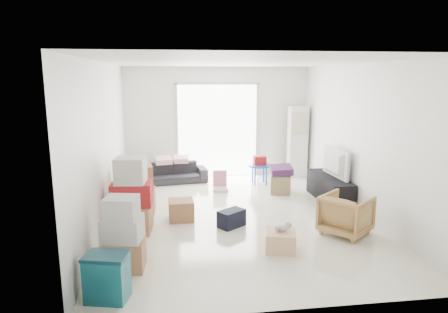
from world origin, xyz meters
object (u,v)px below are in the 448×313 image
sofa (173,170)px  storage_bins (107,277)px  wood_crate (281,241)px  tv_console (330,188)px  kids_table (260,164)px  armchair (346,213)px  ac_tower (297,142)px  television (330,173)px  ottoman (281,184)px

sofa → storage_bins: 5.09m
storage_bins → wood_crate: (2.28, 1.02, -0.13)m
tv_console → kids_table: kids_table is taller
armchair → storage_bins: bearing=73.0°
ac_tower → tv_console: (0.05, -2.00, -0.63)m
ac_tower → kids_table: size_ratio=2.65×
ac_tower → kids_table: (-1.08, -0.57, -0.40)m
television → sofa: bearing=55.0°
armchair → wood_crate: size_ratio=1.66×
tv_console → storage_bins: 5.03m
sofa → storage_bins: size_ratio=2.87×
tv_console → sofa: (-3.11, 1.85, 0.06)m
sofa → storage_bins: bearing=-105.9°
television → sofa: size_ratio=0.64×
tv_console → ottoman: 1.04m
tv_console → ottoman: (-0.84, 0.62, -0.04)m
ottoman → tv_console: bearing=-36.6°
sofa → ottoman: size_ratio=3.85×
ac_tower → ottoman: size_ratio=4.30×
armchair → kids_table: size_ratio=1.06×
wood_crate → armchair: bearing=20.9°
ac_tower → wood_crate: (-1.57, -4.16, -0.73)m
tv_console → television: bearing=0.0°
sofa → armchair: bearing=-60.0°
storage_bins → ottoman: storage_bins is taller
tv_console → wood_crate: 2.70m
sofa → wood_crate: size_ratio=3.69×
kids_table → wood_crate: (-0.49, -3.59, -0.33)m
sofa → television: bearing=-37.7°
armchair → storage_bins: size_ratio=1.29×
sofa → ottoman: sofa is taller
sofa → storage_bins: sofa is taller
ottoman → wood_crate: (-0.78, -2.78, -0.06)m
television → wood_crate: (-1.62, -2.16, -0.42)m
tv_console → television: size_ratio=1.49×
kids_table → wood_crate: bearing=-97.8°
ac_tower → tv_console: size_ratio=1.18×
ac_tower → ottoman: bearing=-119.7°
armchair → kids_table: (-0.69, 3.14, 0.12)m
wood_crate → sofa: bearing=110.4°
television → ottoman: (-0.84, 0.62, -0.36)m
tv_console → wood_crate: bearing=-126.9°
ac_tower → television: (0.05, -2.00, -0.31)m
ac_tower → television: 2.03m
tv_console → kids_table: 1.83m
sofa → tv_console: bearing=-37.7°
tv_console → ottoman: tv_console is taller
sofa → armchair: 4.45m
television → storage_bins: bearing=124.9°
storage_bins → kids_table: 5.38m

